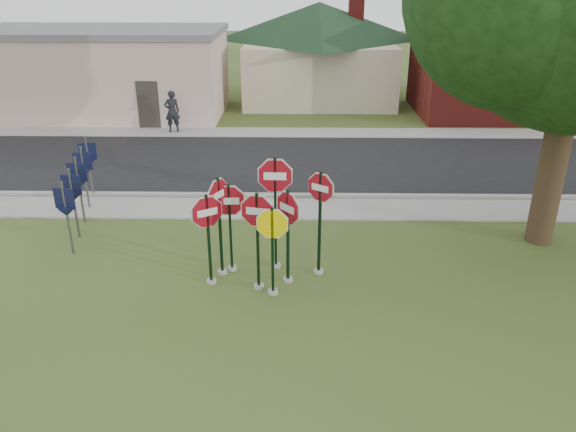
{
  "coord_description": "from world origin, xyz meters",
  "views": [
    {
      "loc": [
        0.87,
        -10.47,
        6.85
      ],
      "look_at": [
        0.65,
        2.0,
        1.34
      ],
      "focal_mm": 35.0,
      "sensor_mm": 36.0,
      "label": 1
    }
  ],
  "objects_px": {
    "stop_sign_yellow": "(272,241)",
    "pedestrian": "(172,111)",
    "stop_sign_left": "(208,228)",
    "stop_sign_center": "(257,229)"
  },
  "relations": [
    {
      "from": "stop_sign_yellow",
      "to": "stop_sign_left",
      "type": "height_order",
      "value": "stop_sign_left"
    },
    {
      "from": "stop_sign_center",
      "to": "stop_sign_yellow",
      "type": "bearing_deg",
      "value": -35.01
    },
    {
      "from": "stop_sign_center",
      "to": "stop_sign_yellow",
      "type": "xyz_separation_m",
      "value": [
        0.34,
        -0.24,
        -0.2
      ]
    },
    {
      "from": "stop_sign_left",
      "to": "pedestrian",
      "type": "distance_m",
      "value": 13.72
    },
    {
      "from": "pedestrian",
      "to": "stop_sign_yellow",
      "type": "bearing_deg",
      "value": 86.48
    },
    {
      "from": "stop_sign_yellow",
      "to": "pedestrian",
      "type": "bearing_deg",
      "value": 110.43
    },
    {
      "from": "stop_sign_center",
      "to": "stop_sign_left",
      "type": "bearing_deg",
      "value": 169.6
    },
    {
      "from": "stop_sign_yellow",
      "to": "stop_sign_left",
      "type": "relative_size",
      "value": 0.95
    },
    {
      "from": "pedestrian",
      "to": "stop_sign_left",
      "type": "bearing_deg",
      "value": 81.31
    },
    {
      "from": "stop_sign_left",
      "to": "pedestrian",
      "type": "xyz_separation_m",
      "value": [
        -3.61,
        13.23,
        -0.44
      ]
    }
  ]
}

